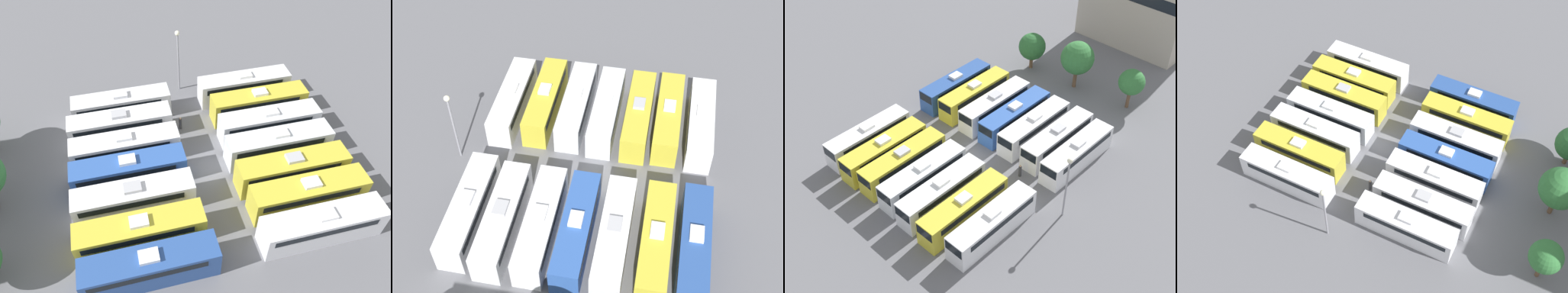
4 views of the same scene
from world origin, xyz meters
The scene contains 20 objects.
ground_plane centered at (0.00, 0.00, 0.00)m, with size 120.77×120.77×0.00m, color slate.
bus_0 centered at (-10.11, -7.57, 1.78)m, with size 2.60×11.18×3.59m.
bus_1 centered at (-6.68, -7.85, 1.78)m, with size 2.60×11.18×3.59m.
bus_2 centered at (-3.51, -7.62, 1.78)m, with size 2.60×11.18×3.59m.
bus_3 centered at (-0.03, -7.65, 1.78)m, with size 2.60×11.18×3.59m.
bus_4 centered at (3.31, -7.90, 1.78)m, with size 2.60×11.18×3.59m.
bus_5 centered at (6.79, -8.00, 1.78)m, with size 2.60×11.18×3.59m.
bus_6 centered at (10.36, -7.42, 1.78)m, with size 2.60×11.18×3.59m.
bus_7 centered at (-10.24, 7.61, 1.78)m, with size 2.60×11.18×3.59m.
bus_8 centered at (-6.93, 7.90, 1.78)m, with size 2.60×11.18×3.59m.
bus_9 centered at (-3.27, 7.96, 1.78)m, with size 2.60×11.18×3.59m.
bus_10 centered at (0.13, 8.00, 1.78)m, with size 2.60×11.18×3.59m.
bus_11 centered at (3.37, 7.95, 1.78)m, with size 2.60×11.18×3.59m.
bus_12 centered at (6.91, 8.07, 1.78)m, with size 2.60×11.18×3.59m.
bus_13 centered at (10.24, 7.56, 1.78)m, with size 2.60×11.18×3.59m.
worker_person centered at (6.68, 1.39, 0.78)m, with size 0.36×0.36×1.68m.
light_pole centered at (14.03, -0.09, 5.55)m, with size 0.60×0.60×8.24m.
tree_0 centered at (-7.48, 20.59, 3.55)m, with size 3.98×3.98×5.56m.
tree_1 centered at (0.25, 20.92, 4.71)m, with size 4.66×4.66×7.07m.
tree_2 centered at (8.43, 21.84, 4.03)m, with size 3.52×3.52×5.83m.
Camera 3 is at (35.20, -35.41, 44.37)m, focal length 50.00 mm.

